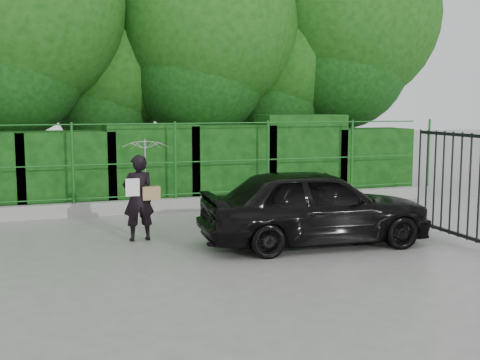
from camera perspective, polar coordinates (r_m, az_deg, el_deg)
name	(u,v)px	position (r m, az deg, el deg)	size (l,w,h in m)	color
ground	(210,259)	(9.84, -2.88, -7.49)	(80.00, 80.00, 0.00)	gray
kerb	(159,206)	(14.11, -7.69, -2.42)	(14.00, 0.25, 0.30)	#9E9E99
fence	(168,160)	(14.01, -6.88, 1.86)	(14.13, 0.06, 1.80)	#175A1C
hedge	(150,165)	(14.97, -8.56, 1.39)	(14.20, 1.20, 2.22)	black
trees	(175,28)	(17.44, -6.14, 14.17)	(17.10, 6.15, 8.08)	black
gate	(479,181)	(11.11, 21.69, -0.07)	(0.22, 2.33, 2.36)	black
woman	(143,175)	(11.13, -9.19, 0.52)	(0.87, 0.86, 1.87)	black
car	(315,206)	(10.78, 7.10, -2.46)	(1.65, 4.09, 1.39)	black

